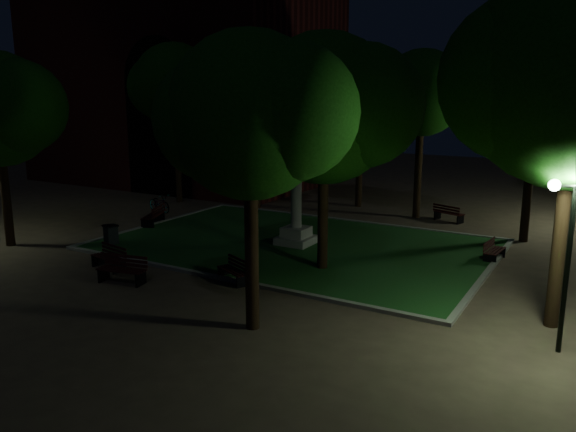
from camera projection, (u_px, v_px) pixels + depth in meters
name	position (u px, v px, depth m)	size (l,w,h in m)	color
ground	(270.00, 257.00, 21.48)	(80.00, 80.00, 0.00)	brown
lawn	(296.00, 244.00, 23.16)	(15.00, 10.00, 0.08)	#1C4B1C
lawn_kerb	(296.00, 244.00, 23.15)	(15.40, 10.40, 0.12)	slate
monument	(296.00, 223.00, 22.96)	(1.40, 1.40, 3.20)	#9F9990
building_main	(182.00, 76.00, 39.36)	(20.00, 12.00, 15.00)	#421311
tree_north_wl	(258.00, 106.00, 29.37)	(5.88, 4.80, 7.94)	black
tree_north_er	(424.00, 93.00, 27.06)	(5.15, 4.21, 8.28)	black
tree_ne	(538.00, 109.00, 22.60)	(5.29, 4.32, 7.69)	black
tree_se	(253.00, 116.00, 13.75)	(5.15, 4.20, 7.69)	black
tree_nw	(176.00, 85.00, 31.09)	(5.72, 4.67, 8.95)	black
tree_far_north	(363.00, 98.00, 29.93)	(5.29, 4.32, 8.07)	black
tree_extra	(327.00, 109.00, 18.72)	(6.25, 5.10, 8.19)	black
lamppost_se	(571.00, 233.00, 12.97)	(1.18, 0.28, 4.19)	black
lamppost_nw	(199.00, 141.00, 35.14)	(1.18, 0.28, 4.69)	black
bench_near_left	(123.00, 270.00, 18.52)	(1.72, 0.89, 0.90)	black
bench_near_right	(235.00, 271.00, 18.61)	(1.49, 1.03, 0.78)	black
bench_west_near	(110.00, 258.00, 19.99)	(1.60, 0.80, 0.84)	black
bench_left_side	(154.00, 216.00, 26.55)	(1.28, 1.86, 0.97)	black
bench_right_side	(493.00, 251.00, 21.02)	(0.61, 1.41, 0.75)	black
bench_far_side	(448.00, 214.00, 27.44)	(1.60, 1.02, 0.83)	black
trash_bin	(111.00, 235.00, 23.05)	(0.62, 0.62, 0.86)	black
bicycle	(159.00, 203.00, 29.73)	(0.63, 1.80, 0.95)	black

